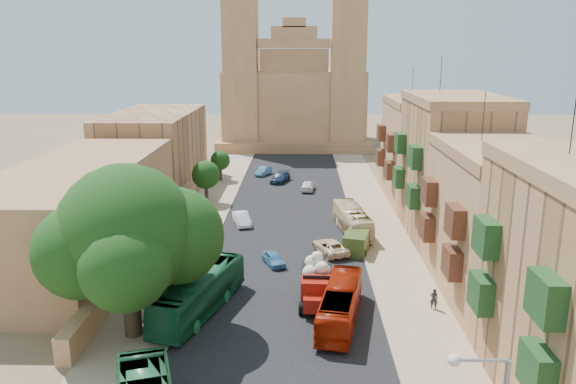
{
  "coord_description": "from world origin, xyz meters",
  "views": [
    {
      "loc": [
        1.28,
        -28.75,
        18.02
      ],
      "look_at": [
        0.0,
        26.0,
        4.0
      ],
      "focal_mm": 35.0,
      "sensor_mm": 36.0,
      "label": 1
    }
  ],
  "objects_px": {
    "street_tree_d": "(220,161)",
    "bus_green_north": "(199,293)",
    "pedestrian_c": "(368,240)",
    "church": "(294,95)",
    "car_blue_a": "(274,259)",
    "street_tree_a": "(155,245)",
    "pedestrian_a": "(434,299)",
    "street_tree_b": "(186,206)",
    "car_white_a": "(242,219)",
    "street_tree_c": "(206,175)",
    "red_truck": "(317,281)",
    "car_cream": "(330,247)",
    "ficus_tree": "(128,237)",
    "car_dkblue": "(280,177)",
    "olive_pickup": "(357,241)",
    "bus_red_east": "(340,304)",
    "car_white_b": "(308,186)",
    "bus_cream_east": "(352,220)",
    "car_blue_b": "(263,171)"
  },
  "relations": [
    {
      "from": "car_cream",
      "to": "pedestrian_a",
      "type": "xyz_separation_m",
      "value": [
        6.82,
        -11.07,
        0.14
      ]
    },
    {
      "from": "bus_green_north",
      "to": "car_dkblue",
      "type": "relative_size",
      "value": 2.34
    },
    {
      "from": "red_truck",
      "to": "olive_pickup",
      "type": "distance_m",
      "value": 11.42
    },
    {
      "from": "church",
      "to": "bus_cream_east",
      "type": "relative_size",
      "value": 3.89
    },
    {
      "from": "bus_green_north",
      "to": "pedestrian_a",
      "type": "xyz_separation_m",
      "value": [
        16.57,
        0.9,
        -0.7
      ]
    },
    {
      "from": "car_blue_a",
      "to": "car_cream",
      "type": "xyz_separation_m",
      "value": [
        4.97,
        2.87,
        0.09
      ]
    },
    {
      "from": "bus_red_east",
      "to": "car_dkblue",
      "type": "height_order",
      "value": "bus_red_east"
    },
    {
      "from": "street_tree_a",
      "to": "street_tree_c",
      "type": "bearing_deg",
      "value": 90.0
    },
    {
      "from": "street_tree_b",
      "to": "car_white_b",
      "type": "height_order",
      "value": "street_tree_b"
    },
    {
      "from": "car_white_a",
      "to": "bus_cream_east",
      "type": "bearing_deg",
      "value": -27.95
    },
    {
      "from": "church",
      "to": "red_truck",
      "type": "xyz_separation_m",
      "value": [
        2.48,
        -69.28,
        -7.97
      ]
    },
    {
      "from": "olive_pickup",
      "to": "car_dkblue",
      "type": "height_order",
      "value": "olive_pickup"
    },
    {
      "from": "street_tree_a",
      "to": "pedestrian_c",
      "type": "distance_m",
      "value": 19.57
    },
    {
      "from": "bus_green_north",
      "to": "pedestrian_c",
      "type": "xyz_separation_m",
      "value": [
        13.28,
        13.14,
        -0.59
      ]
    },
    {
      "from": "street_tree_d",
      "to": "bus_green_north",
      "type": "height_order",
      "value": "street_tree_d"
    },
    {
      "from": "street_tree_c",
      "to": "street_tree_d",
      "type": "relative_size",
      "value": 1.22
    },
    {
      "from": "street_tree_d",
      "to": "car_white_a",
      "type": "relative_size",
      "value": 1.06
    },
    {
      "from": "red_truck",
      "to": "car_blue_b",
      "type": "bearing_deg",
      "value": 99.0
    },
    {
      "from": "church",
      "to": "red_truck",
      "type": "bearing_deg",
      "value": -87.95
    },
    {
      "from": "bus_red_east",
      "to": "car_cream",
      "type": "xyz_separation_m",
      "value": [
        -0.03,
        13.09,
        -0.64
      ]
    },
    {
      "from": "street_tree_b",
      "to": "car_blue_b",
      "type": "bearing_deg",
      "value": 78.16
    },
    {
      "from": "street_tree_d",
      "to": "car_blue_b",
      "type": "height_order",
      "value": "street_tree_d"
    },
    {
      "from": "ficus_tree",
      "to": "car_cream",
      "type": "bearing_deg",
      "value": 48.71
    },
    {
      "from": "street_tree_d",
      "to": "car_blue_a",
      "type": "distance_m",
      "value": 32.97
    },
    {
      "from": "church",
      "to": "street_tree_c",
      "type": "xyz_separation_m",
      "value": [
        -10.0,
        -42.61,
        -6.05
      ]
    },
    {
      "from": "church",
      "to": "car_blue_a",
      "type": "relative_size",
      "value": 11.28
    },
    {
      "from": "red_truck",
      "to": "car_blue_a",
      "type": "distance_m",
      "value": 7.91
    },
    {
      "from": "street_tree_c",
      "to": "red_truck",
      "type": "height_order",
      "value": "street_tree_c"
    },
    {
      "from": "pedestrian_c",
      "to": "church",
      "type": "bearing_deg",
      "value": -161.84
    },
    {
      "from": "olive_pickup",
      "to": "car_white_a",
      "type": "distance_m",
      "value": 13.72
    },
    {
      "from": "car_cream",
      "to": "car_dkblue",
      "type": "height_order",
      "value": "car_dkblue"
    },
    {
      "from": "street_tree_c",
      "to": "bus_green_north",
      "type": "distance_m",
      "value": 29.11
    },
    {
      "from": "red_truck",
      "to": "car_dkblue",
      "type": "height_order",
      "value": "red_truck"
    },
    {
      "from": "bus_red_east",
      "to": "car_cream",
      "type": "relative_size",
      "value": 2.01
    },
    {
      "from": "street_tree_d",
      "to": "street_tree_c",
      "type": "bearing_deg",
      "value": -90.0
    },
    {
      "from": "car_white_a",
      "to": "ficus_tree",
      "type": "bearing_deg",
      "value": -117.81
    },
    {
      "from": "car_dkblue",
      "to": "pedestrian_c",
      "type": "bearing_deg",
      "value": -53.86
    },
    {
      "from": "street_tree_a",
      "to": "car_blue_a",
      "type": "bearing_deg",
      "value": 25.89
    },
    {
      "from": "car_blue_a",
      "to": "pedestrian_c",
      "type": "height_order",
      "value": "pedestrian_c"
    },
    {
      "from": "church",
      "to": "street_tree_b",
      "type": "bearing_deg",
      "value": -100.38
    },
    {
      "from": "street_tree_d",
      "to": "bus_green_north",
      "type": "bearing_deg",
      "value": -84.09
    },
    {
      "from": "street_tree_b",
      "to": "car_white_a",
      "type": "height_order",
      "value": "street_tree_b"
    },
    {
      "from": "pedestrian_a",
      "to": "car_blue_b",
      "type": "bearing_deg",
      "value": -60.76
    },
    {
      "from": "red_truck",
      "to": "olive_pickup",
      "type": "relative_size",
      "value": 1.26
    },
    {
      "from": "street_tree_a",
      "to": "pedestrian_a",
      "type": "distance_m",
      "value": 21.29
    },
    {
      "from": "street_tree_b",
      "to": "street_tree_d",
      "type": "bearing_deg",
      "value": 90.0
    },
    {
      "from": "street_tree_c",
      "to": "car_white_a",
      "type": "xyz_separation_m",
      "value": [
        5.09,
        -8.4,
        -2.81
      ]
    },
    {
      "from": "bus_red_east",
      "to": "car_blue_a",
      "type": "xyz_separation_m",
      "value": [
        -5.0,
        10.22,
        -0.73
      ]
    },
    {
      "from": "bus_green_north",
      "to": "street_tree_b",
      "type": "bearing_deg",
      "value": 120.56
    },
    {
      "from": "ficus_tree",
      "to": "street_tree_b",
      "type": "distance_m",
      "value": 20.34
    }
  ]
}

